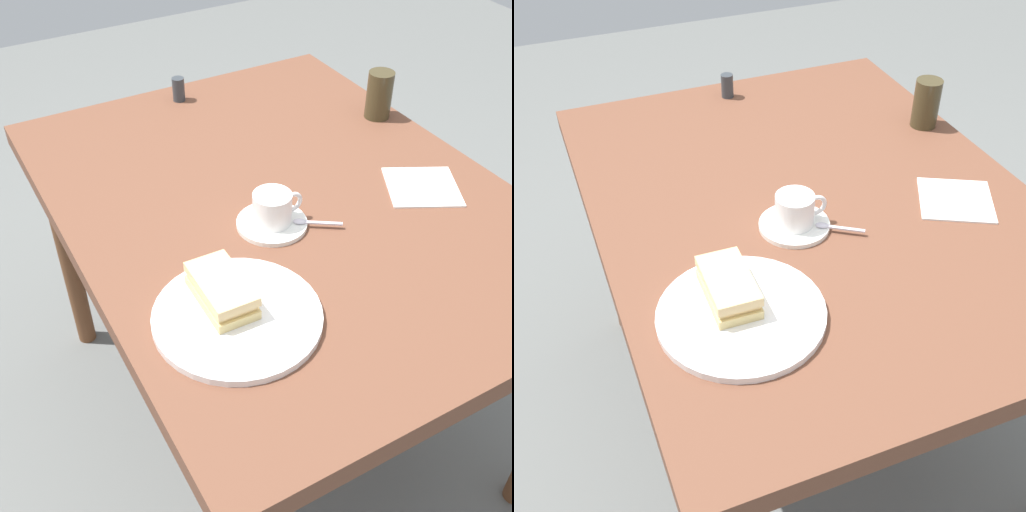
{
  "view_description": "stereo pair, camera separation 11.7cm",
  "coord_description": "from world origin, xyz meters",
  "views": [
    {
      "loc": [
        -0.96,
        0.61,
        1.52
      ],
      "look_at": [
        -0.18,
        0.17,
        0.76
      ],
      "focal_mm": 45.56,
      "sensor_mm": 36.0,
      "label": 1
    },
    {
      "loc": [
        -1.01,
        0.5,
        1.52
      ],
      "look_at": [
        -0.18,
        0.17,
        0.76
      ],
      "focal_mm": 45.56,
      "sensor_mm": 36.0,
      "label": 2
    }
  ],
  "objects": [
    {
      "name": "sandwich_front",
      "position": [
        -0.23,
        0.27,
        0.77
      ],
      "size": [
        0.14,
        0.08,
        0.05
      ],
      "color": "#DDC179",
      "rests_on": "sandwich_plate"
    },
    {
      "name": "spoon",
      "position": [
        -0.12,
        0.01,
        0.75
      ],
      "size": [
        0.06,
        0.09,
        0.01
      ],
      "color": "silver",
      "rests_on": "coffee_saucer"
    },
    {
      "name": "coffee_cup",
      "position": [
        -0.08,
        0.07,
        0.78
      ],
      "size": [
        0.08,
        0.11,
        0.06
      ],
      "color": "white",
      "rests_on": "coffee_saucer"
    },
    {
      "name": "dining_table",
      "position": [
        0.0,
        0.0,
        0.66
      ],
      "size": [
        1.19,
        0.9,
        0.73
      ],
      "color": "brown",
      "rests_on": "ground_plane"
    },
    {
      "name": "sandwich_plate",
      "position": [
        -0.28,
        0.26,
        0.74
      ],
      "size": [
        0.29,
        0.29,
        0.01
      ],
      "primitive_type": "cylinder",
      "color": "white",
      "rests_on": "dining_table"
    },
    {
      "name": "ground_plane",
      "position": [
        0.0,
        0.0,
        0.0
      ],
      "size": [
        6.0,
        6.0,
        0.0
      ],
      "primitive_type": "plane",
      "color": "slate"
    },
    {
      "name": "salt_shaker",
      "position": [
        0.51,
        0.01,
        0.77
      ],
      "size": [
        0.03,
        0.03,
        0.06
      ],
      "primitive_type": "cylinder",
      "color": "#33383D",
      "rests_on": "dining_table"
    },
    {
      "name": "drinking_glass",
      "position": [
        0.18,
        -0.38,
        0.79
      ],
      "size": [
        0.06,
        0.06,
        0.12
      ],
      "primitive_type": "cylinder",
      "color": "#3F3720",
      "rests_on": "dining_table"
    },
    {
      "name": "napkin",
      "position": [
        -0.12,
        -0.27,
        0.74
      ],
      "size": [
        0.2,
        0.2,
        0.0
      ],
      "primitive_type": "cube",
      "rotation": [
        0.0,
        0.0,
        -0.49
      ],
      "color": "white",
      "rests_on": "dining_table"
    },
    {
      "name": "coffee_saucer",
      "position": [
        -0.08,
        0.08,
        0.74
      ],
      "size": [
        0.14,
        0.14,
        0.01
      ],
      "primitive_type": "cylinder",
      "color": "white",
      "rests_on": "dining_table"
    }
  ]
}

